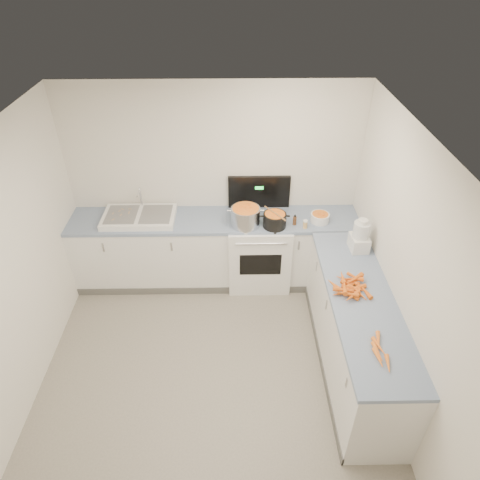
{
  "coord_description": "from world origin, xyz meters",
  "views": [
    {
      "loc": [
        0.24,
        -2.65,
        3.74
      ],
      "look_at": [
        0.3,
        1.1,
        1.05
      ],
      "focal_mm": 32.0,
      "sensor_mm": 36.0,
      "label": 1
    }
  ],
  "objects_px": {
    "steel_pot": "(246,217)",
    "black_pot": "(275,221)",
    "stove": "(259,250)",
    "mixing_bowl": "(320,218)",
    "extract_bottle": "(295,221)",
    "spice_jar": "(305,225)",
    "food_processor": "(360,237)",
    "sink": "(139,217)"
  },
  "relations": [
    {
      "from": "spice_jar",
      "to": "food_processor",
      "type": "distance_m",
      "value": 0.68
    },
    {
      "from": "stove",
      "to": "black_pot",
      "type": "height_order",
      "value": "stove"
    },
    {
      "from": "steel_pot",
      "to": "black_pot",
      "type": "relative_size",
      "value": 1.27
    },
    {
      "from": "mixing_bowl",
      "to": "black_pot",
      "type": "bearing_deg",
      "value": -169.92
    },
    {
      "from": "black_pot",
      "to": "extract_bottle",
      "type": "height_order",
      "value": "black_pot"
    },
    {
      "from": "sink",
      "to": "steel_pot",
      "type": "height_order",
      "value": "sink"
    },
    {
      "from": "black_pot",
      "to": "steel_pot",
      "type": "bearing_deg",
      "value": 173.93
    },
    {
      "from": "stove",
      "to": "sink",
      "type": "height_order",
      "value": "stove"
    },
    {
      "from": "steel_pot",
      "to": "black_pot",
      "type": "bearing_deg",
      "value": -6.07
    },
    {
      "from": "stove",
      "to": "black_pot",
      "type": "distance_m",
      "value": 0.59
    },
    {
      "from": "sink",
      "to": "steel_pot",
      "type": "distance_m",
      "value": 1.28
    },
    {
      "from": "sink",
      "to": "mixing_bowl",
      "type": "distance_m",
      "value": 2.16
    },
    {
      "from": "black_pot",
      "to": "sink",
      "type": "bearing_deg",
      "value": 173.68
    },
    {
      "from": "sink",
      "to": "extract_bottle",
      "type": "height_order",
      "value": "sink"
    },
    {
      "from": "steel_pot",
      "to": "mixing_bowl",
      "type": "xyz_separation_m",
      "value": [
        0.89,
        0.06,
        -0.05
      ]
    },
    {
      "from": "black_pot",
      "to": "food_processor",
      "type": "bearing_deg",
      "value": -27.6
    },
    {
      "from": "steel_pot",
      "to": "sink",
      "type": "bearing_deg",
      "value": 173.61
    },
    {
      "from": "extract_bottle",
      "to": "spice_jar",
      "type": "bearing_deg",
      "value": -32.58
    },
    {
      "from": "mixing_bowl",
      "to": "food_processor",
      "type": "bearing_deg",
      "value": -59.62
    },
    {
      "from": "stove",
      "to": "steel_pot",
      "type": "distance_m",
      "value": 0.61
    },
    {
      "from": "spice_jar",
      "to": "food_processor",
      "type": "height_order",
      "value": "food_processor"
    },
    {
      "from": "sink",
      "to": "spice_jar",
      "type": "xyz_separation_m",
      "value": [
        1.97,
        -0.22,
        0.01
      ]
    },
    {
      "from": "black_pot",
      "to": "extract_bottle",
      "type": "distance_m",
      "value": 0.24
    },
    {
      "from": "sink",
      "to": "extract_bottle",
      "type": "bearing_deg",
      "value": -4.49
    },
    {
      "from": "steel_pot",
      "to": "spice_jar",
      "type": "relative_size",
      "value": 3.86
    },
    {
      "from": "steel_pot",
      "to": "food_processor",
      "type": "relative_size",
      "value": 0.9
    },
    {
      "from": "food_processor",
      "to": "spice_jar",
      "type": "bearing_deg",
      "value": 141.27
    },
    {
      "from": "black_pot",
      "to": "mixing_bowl",
      "type": "distance_m",
      "value": 0.56
    },
    {
      "from": "steel_pot",
      "to": "spice_jar",
      "type": "bearing_deg",
      "value": -6.28
    },
    {
      "from": "extract_bottle",
      "to": "spice_jar",
      "type": "xyz_separation_m",
      "value": [
        0.11,
        -0.07,
        -0.01
      ]
    },
    {
      "from": "stove",
      "to": "mixing_bowl",
      "type": "bearing_deg",
      "value": -5.23
    },
    {
      "from": "stove",
      "to": "extract_bottle",
      "type": "distance_m",
      "value": 0.67
    },
    {
      "from": "sink",
      "to": "mixing_bowl",
      "type": "height_order",
      "value": "sink"
    },
    {
      "from": "steel_pot",
      "to": "food_processor",
      "type": "xyz_separation_m",
      "value": [
        1.21,
        -0.49,
        0.06
      ]
    },
    {
      "from": "mixing_bowl",
      "to": "extract_bottle",
      "type": "height_order",
      "value": "extract_bottle"
    },
    {
      "from": "sink",
      "to": "food_processor",
      "type": "relative_size",
      "value": 2.27
    },
    {
      "from": "mixing_bowl",
      "to": "food_processor",
      "type": "xyz_separation_m",
      "value": [
        0.33,
        -0.56,
        0.11
      ]
    },
    {
      "from": "food_processor",
      "to": "sink",
      "type": "bearing_deg",
      "value": 165.65
    },
    {
      "from": "steel_pot",
      "to": "extract_bottle",
      "type": "xyz_separation_m",
      "value": [
        0.58,
        -0.0,
        -0.05
      ]
    },
    {
      "from": "extract_bottle",
      "to": "food_processor",
      "type": "relative_size",
      "value": 0.29
    },
    {
      "from": "stove",
      "to": "extract_bottle",
      "type": "height_order",
      "value": "stove"
    },
    {
      "from": "stove",
      "to": "spice_jar",
      "type": "xyz_separation_m",
      "value": [
        0.52,
        -0.2,
        0.51
      ]
    }
  ]
}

